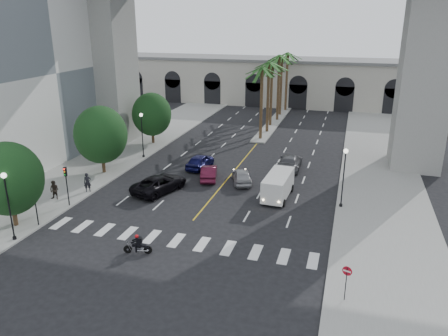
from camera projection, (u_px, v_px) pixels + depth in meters
The scene contains 29 objects.
ground at pixel (184, 231), 33.66m from camera, with size 140.00×140.00×0.00m, color black.
sidewalk_left at pixel (112, 157), 51.28m from camera, with size 8.00×100.00×0.15m, color gray.
sidewalk_right at pixel (381, 184), 43.16m from camera, with size 8.00×100.00×0.15m, color gray.
median at pixel (274, 123), 68.04m from camera, with size 2.00×24.00×0.20m, color gray.
pier_building at pixel (291, 81), 82.08m from camera, with size 71.00×10.50×8.50m.
palm_a at pixel (262, 71), 56.05m from camera, with size 3.20×3.20×10.30m.
palm_b at pixel (269, 66), 59.56m from camera, with size 3.20×3.20×10.60m.
palm_c at pixel (272, 66), 63.41m from camera, with size 3.20×3.20×10.10m.
palm_d at pixel (279, 59), 66.70m from camera, with size 3.20×3.20×10.90m.
palm_e at pixel (282, 60), 70.54m from camera, with size 3.20×3.20×10.40m.
palm_f at pixel (288, 56), 73.99m from camera, with size 3.20×3.20×10.70m.
street_tree_near at pixel (8, 179), 33.14m from camera, with size 5.20×5.20×6.89m.
street_tree_mid at pixel (101, 135), 44.86m from camera, with size 5.44×5.44×7.21m.
street_tree_far at pixel (152, 114), 55.83m from camera, with size 5.04×5.04×6.68m.
lamp_post_left_near at pixel (8, 201), 31.16m from camera, with size 0.40×0.40×5.35m.
lamp_post_left_far at pixel (142, 131), 50.18m from camera, with size 0.40×0.40×5.35m.
lamp_post_right at pixel (344, 173), 36.77m from camera, with size 0.40×0.40×5.35m.
traffic_signal_near at pixel (34, 197), 33.63m from camera, with size 0.25×0.18×3.65m.
traffic_signal_far at pixel (66, 180), 37.25m from camera, with size 0.25×0.18×3.65m.
motorcycle_rider at pixel (138, 245), 30.32m from camera, with size 1.99×0.65×1.45m.
car_a at pixel (242, 176), 43.33m from camera, with size 1.72×4.28×1.46m, color #9A9B9E.
car_b at pixel (209, 173), 44.32m from camera, with size 1.51×4.33×1.43m, color #450D21.
car_c at pixel (159, 184), 41.10m from camera, with size 2.69×5.84×1.62m, color black.
car_d at pixel (290, 162), 47.24m from camera, with size 2.30×5.66×1.64m, color #57575C.
car_e at pixel (200, 161), 47.61m from camera, with size 1.85×4.59×1.56m, color #0E0F44.
cargo_van at pixel (278, 185), 39.58m from camera, with size 2.34×5.35×2.24m.
pedestrian_a at pixel (87, 182), 40.71m from camera, with size 0.66×0.43×1.81m, color black.
pedestrian_b at pixel (54, 190), 38.98m from camera, with size 0.85×0.66×1.75m, color black.
do_not_enter_sign at pixel (347, 276), 24.75m from camera, with size 0.56×0.21×2.35m.
Camera 1 is at (11.61, -28.07, 15.61)m, focal length 35.00 mm.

